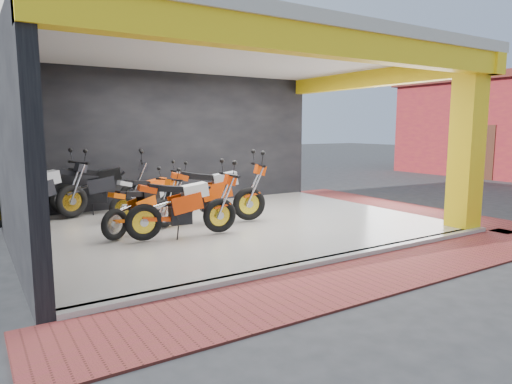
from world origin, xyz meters
The scene contains 17 objects.
ground centered at (0.00, 0.00, 0.00)m, with size 80.00×80.00×0.00m, color #2D2D30.
showroom_floor centered at (0.00, 2.00, 0.05)m, with size 8.00×6.00×0.10m, color silver.
showroom_ceiling centered at (0.00, 2.00, 3.60)m, with size 8.40×6.40×0.20m, color beige.
back_wall centered at (0.00, 5.10, 1.75)m, with size 8.20×0.20×3.50m, color black.
left_wall centered at (-4.10, 2.00, 1.75)m, with size 0.20×6.20×3.50m, color black.
corner_column centered at (3.75, -0.75, 1.75)m, with size 0.50×0.50×3.50m, color yellow.
header_beam_front centered at (0.00, -1.00, 3.30)m, with size 8.40×0.30×0.40m, color yellow.
header_beam_right centered at (4.00, 2.00, 3.30)m, with size 0.30×6.40×0.40m, color yellow.
floor_kerb centered at (0.00, -1.02, 0.05)m, with size 8.00×0.20×0.10m, color silver.
paver_front centered at (0.00, -1.80, 0.01)m, with size 9.00×1.40×0.03m, color maroon.
paver_right centered at (4.80, 2.00, 0.01)m, with size 1.40×7.00×0.03m, color maroon.
moto_hero centered at (-0.74, 1.30, 0.77)m, with size 2.19×0.81×1.34m, color #E63C09, non-canonical shape.
moto_row_a centered at (0.32, 1.97, 0.83)m, with size 2.39×0.88×1.46m, color #DE4209, non-canonical shape.
moto_row_b centered at (-1.45, 2.29, 0.68)m, with size 1.90×0.70×1.16m, color #E45609, non-canonical shape.
moto_row_c centered at (-0.74, 3.51, 0.69)m, with size 1.94×0.72×1.19m, color #A6A9AD, non-canonical shape.
moto_row_d centered at (-1.41, 4.33, 0.82)m, with size 2.34×0.87×1.43m, color black, non-canonical shape.
moto_row_e centered at (-2.80, 4.34, 0.84)m, with size 2.41×0.89×1.47m, color black, non-canonical shape.
Camera 1 is at (-4.69, -6.18, 2.09)m, focal length 32.00 mm.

